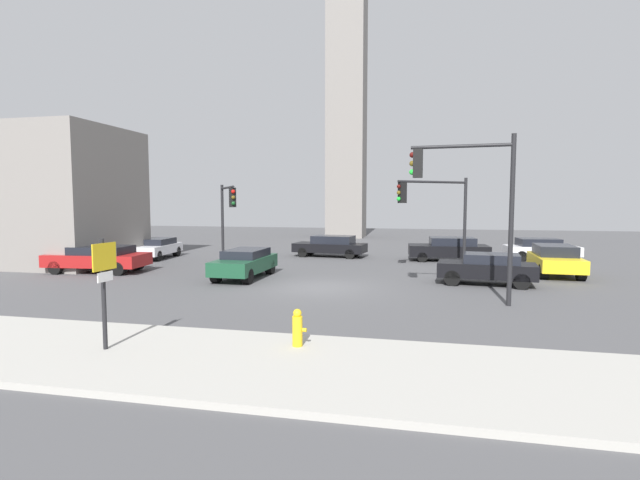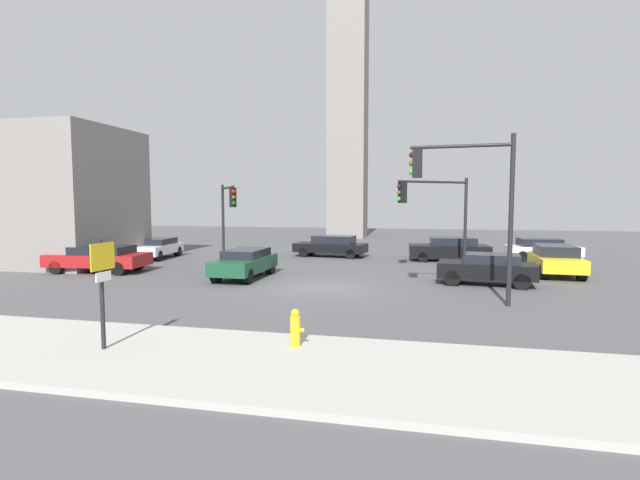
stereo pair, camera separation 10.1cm
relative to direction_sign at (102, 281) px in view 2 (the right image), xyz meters
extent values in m
plane|color=#4C4C4F|center=(2.97, 9.40, -1.73)|extent=(88.23, 88.23, 0.00)
cube|color=#A8A59E|center=(2.97, -0.01, -1.66)|extent=(31.76, 4.28, 0.15)
cylinder|color=black|center=(-0.02, 0.00, -0.31)|extent=(0.10, 0.10, 2.55)
cube|color=gold|center=(0.04, 0.00, 0.56)|extent=(0.08, 0.74, 0.62)
cube|color=white|center=(0.04, 0.00, 0.10)|extent=(0.06, 0.47, 0.22)
cylinder|color=black|center=(-4.38, 16.39, 0.53)|extent=(0.16, 0.16, 4.52)
cylinder|color=black|center=(-3.37, 14.82, 2.57)|extent=(2.12, 3.20, 0.12)
cube|color=black|center=(-2.50, 13.47, 2.02)|extent=(0.44, 0.44, 1.00)
sphere|color=red|center=(-2.39, 13.30, 2.32)|extent=(0.20, 0.20, 0.20)
sphere|color=#594714|center=(-2.39, 13.30, 2.02)|extent=(0.20, 0.20, 0.20)
sphere|color=#14471E|center=(-2.39, 13.30, 1.72)|extent=(0.20, 0.20, 0.20)
cylinder|color=black|center=(9.24, 16.15, 0.65)|extent=(0.16, 0.16, 4.77)
cylinder|color=black|center=(7.57, 14.98, 2.79)|extent=(3.42, 2.44, 0.12)
cube|color=black|center=(6.10, 13.95, 2.24)|extent=(0.45, 0.45, 1.00)
sphere|color=#4C0F0C|center=(5.94, 13.84, 2.54)|extent=(0.20, 0.20, 0.20)
sphere|color=#594714|center=(5.94, 13.84, 2.24)|extent=(0.20, 0.20, 0.20)
sphere|color=green|center=(5.94, 13.84, 1.94)|extent=(0.20, 0.20, 0.20)
cylinder|color=black|center=(9.98, 7.47, 1.16)|extent=(0.16, 0.16, 5.78)
cylinder|color=black|center=(8.30, 7.60, 3.69)|extent=(3.36, 0.37, 0.12)
cube|color=black|center=(6.88, 7.71, 3.14)|extent=(0.34, 0.34, 1.00)
sphere|color=#4C0F0C|center=(6.68, 7.72, 3.44)|extent=(0.20, 0.20, 0.20)
sphere|color=#594714|center=(6.68, 7.72, 3.14)|extent=(0.20, 0.20, 0.20)
sphere|color=green|center=(6.68, 7.72, 2.84)|extent=(0.20, 0.20, 0.20)
cylinder|color=gold|center=(4.23, 1.15, -1.23)|extent=(0.24, 0.24, 0.71)
sphere|color=gold|center=(4.23, 1.15, -0.80)|extent=(0.20, 0.20, 0.20)
cylinder|color=gold|center=(4.40, 1.15, -1.19)|extent=(0.10, 0.09, 0.09)
cube|color=#19472D|center=(-0.93, 11.02, -1.09)|extent=(1.85, 4.32, 0.62)
cube|color=black|center=(-0.93, 11.24, -0.61)|extent=(1.60, 2.43, 0.41)
cylinder|color=black|center=(-0.22, 9.55, -1.40)|extent=(0.33, 0.68, 0.68)
cylinder|color=black|center=(-1.68, 9.57, -1.40)|extent=(0.33, 0.68, 0.68)
cylinder|color=black|center=(-0.18, 12.47, -1.40)|extent=(0.33, 0.68, 0.68)
cylinder|color=black|center=(-1.64, 12.49, -1.40)|extent=(0.33, 0.68, 0.68)
cube|color=black|center=(1.27, 20.32, -1.15)|extent=(4.77, 2.35, 0.56)
cube|color=black|center=(1.50, 20.30, -0.64)|extent=(2.74, 1.90, 0.54)
cylinder|color=black|center=(-0.36, 19.74, -1.43)|extent=(0.65, 0.40, 0.61)
cylinder|color=black|center=(-0.19, 21.25, -1.43)|extent=(0.65, 0.40, 0.61)
cylinder|color=black|center=(2.74, 19.39, -1.43)|extent=(0.65, 0.40, 0.61)
cylinder|color=black|center=(2.91, 20.90, -1.43)|extent=(0.65, 0.40, 0.61)
cube|color=silver|center=(-9.14, 17.02, -1.14)|extent=(2.15, 4.13, 0.55)
cube|color=black|center=(-9.16, 17.21, -0.69)|extent=(1.78, 2.36, 0.42)
cylinder|color=black|center=(-8.29, 15.73, -1.42)|extent=(0.38, 0.66, 0.64)
cylinder|color=black|center=(-9.75, 15.60, -1.42)|extent=(0.38, 0.66, 0.64)
cylinder|color=black|center=(-8.53, 18.43, -1.42)|extent=(0.38, 0.66, 0.64)
cylinder|color=black|center=(-10.00, 18.30, -1.42)|extent=(0.38, 0.66, 0.64)
cube|color=black|center=(9.77, 11.60, -1.10)|extent=(4.14, 2.13, 0.61)
cube|color=black|center=(9.96, 11.58, -0.62)|extent=(2.38, 1.73, 0.43)
cylinder|color=black|center=(8.35, 11.06, -1.41)|extent=(0.69, 0.38, 0.66)
cylinder|color=black|center=(8.50, 12.44, -1.41)|extent=(0.69, 0.38, 0.66)
cylinder|color=black|center=(11.03, 10.76, -1.41)|extent=(0.69, 0.38, 0.66)
cylinder|color=black|center=(11.18, 12.14, -1.41)|extent=(0.69, 0.38, 0.66)
cube|color=black|center=(8.63, 19.73, -1.12)|extent=(4.76, 2.36, 0.66)
cube|color=black|center=(8.86, 19.75, -0.57)|extent=(2.71, 1.97, 0.51)
cylinder|color=black|center=(7.11, 18.79, -1.44)|extent=(0.60, 0.41, 0.58)
cylinder|color=black|center=(7.00, 20.46, -1.44)|extent=(0.60, 0.41, 0.58)
cylinder|color=black|center=(10.25, 19.01, -1.44)|extent=(0.60, 0.41, 0.58)
cylinder|color=black|center=(10.14, 20.68, -1.44)|extent=(0.60, 0.41, 0.58)
cube|color=yellow|center=(13.37, 15.05, -1.09)|extent=(2.09, 4.27, 0.60)
cube|color=black|center=(13.38, 15.26, -0.56)|extent=(1.78, 2.42, 0.54)
cylinder|color=black|center=(14.08, 13.59, -1.39)|extent=(0.37, 0.70, 0.68)
cylinder|color=black|center=(12.53, 13.66, -1.39)|extent=(0.37, 0.70, 0.68)
cylinder|color=black|center=(14.21, 16.44, -1.39)|extent=(0.37, 0.70, 0.68)
cylinder|color=black|center=(12.66, 16.51, -1.39)|extent=(0.37, 0.70, 0.68)
cube|color=silver|center=(14.17, 21.14, -1.14)|extent=(4.28, 2.20, 0.55)
cube|color=black|center=(13.96, 21.12, -0.65)|extent=(2.46, 1.80, 0.50)
cylinder|color=black|center=(15.48, 22.01, -1.42)|extent=(0.67, 0.39, 0.64)
cylinder|color=black|center=(15.64, 20.56, -1.42)|extent=(0.67, 0.39, 0.64)
cylinder|color=black|center=(12.70, 21.72, -1.42)|extent=(0.67, 0.39, 0.64)
cylinder|color=black|center=(12.85, 20.27, -1.42)|extent=(0.67, 0.39, 0.64)
cube|color=maroon|center=(-8.85, 11.23, -1.10)|extent=(4.96, 2.56, 0.60)
cube|color=black|center=(-8.61, 11.25, -0.63)|extent=(2.84, 2.11, 0.43)
cylinder|color=black|center=(-10.38, 10.21, -1.40)|extent=(0.69, 0.44, 0.66)
cylinder|color=black|center=(-10.55, 11.93, -1.40)|extent=(0.69, 0.44, 0.66)
cylinder|color=black|center=(-7.15, 10.52, -1.40)|extent=(0.69, 0.44, 0.66)
cylinder|color=black|center=(-7.31, 12.25, -1.40)|extent=(0.69, 0.44, 0.66)
cube|color=gray|center=(-14.47, 13.62, 2.08)|extent=(10.16, 6.55, 7.62)
cube|color=gray|center=(-0.36, 37.31, 14.31)|extent=(3.62, 3.62, 32.08)
camera|label=1|loc=(7.03, -9.26, 1.79)|focal=26.34mm
camera|label=2|loc=(7.13, -9.24, 1.79)|focal=26.34mm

